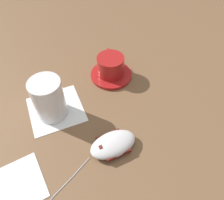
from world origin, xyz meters
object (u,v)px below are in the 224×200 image
(saucer, at_px, (111,75))
(drinking_glass, at_px, (49,99))
(computer_mouse, at_px, (113,144))
(coffee_cup, at_px, (110,65))

(saucer, bearing_deg, drinking_glass, 27.48)
(computer_mouse, bearing_deg, saucer, -104.11)
(coffee_cup, bearing_deg, drinking_glass, 29.01)
(computer_mouse, xyz_separation_m, drinking_glass, (0.13, -0.15, 0.05))
(computer_mouse, distance_m, drinking_glass, 0.20)
(saucer, relative_size, computer_mouse, 1.02)
(saucer, bearing_deg, computer_mouse, 75.89)
(saucer, xyz_separation_m, computer_mouse, (0.06, 0.25, 0.01))
(coffee_cup, distance_m, computer_mouse, 0.26)
(coffee_cup, bearing_deg, saucer, 93.38)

